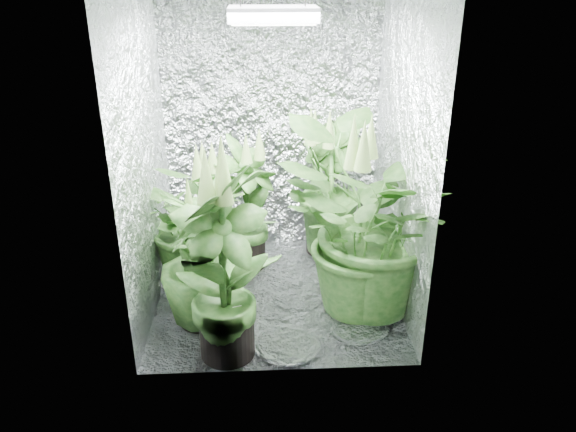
# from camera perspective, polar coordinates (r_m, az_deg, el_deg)

# --- Properties ---
(ground) EXTENTS (1.60, 1.60, 0.00)m
(ground) POSITION_cam_1_polar(r_m,az_deg,el_deg) (3.92, -1.23, -7.87)
(ground) COLOR silver
(ground) RESTS_ON ground
(walls) EXTENTS (1.62, 1.62, 2.00)m
(walls) POSITION_cam_1_polar(r_m,az_deg,el_deg) (3.49, -1.38, 6.13)
(walls) COLOR silver
(walls) RESTS_ON ground
(grow_lamp) EXTENTS (0.50, 0.30, 0.22)m
(grow_lamp) POSITION_cam_1_polar(r_m,az_deg,el_deg) (3.33, -1.53, 19.76)
(grow_lamp) COLOR gray
(grow_lamp) RESTS_ON ceiling
(plant_a) EXTENTS (1.11, 1.11, 1.04)m
(plant_a) POSITION_cam_1_polar(r_m,az_deg,el_deg) (3.87, -9.16, -0.43)
(plant_a) COLOR black
(plant_a) RESTS_ON ground
(plant_b) EXTENTS (0.72, 0.72, 1.06)m
(plant_b) POSITION_cam_1_polar(r_m,az_deg,el_deg) (4.06, -4.25, 1.07)
(plant_b) COLOR black
(plant_b) RESTS_ON ground
(plant_c) EXTENTS (0.67, 0.67, 1.14)m
(plant_c) POSITION_cam_1_polar(r_m,az_deg,el_deg) (4.27, 3.96, 2.76)
(plant_c) COLOR black
(plant_c) RESTS_ON ground
(plant_d) EXTENTS (0.67, 0.67, 0.96)m
(plant_d) POSITION_cam_1_polar(r_m,az_deg,el_deg) (3.47, -9.09, -4.61)
(plant_d) COLOR black
(plant_d) RESTS_ON ground
(plant_e) EXTENTS (1.21, 1.21, 1.32)m
(plant_e) POSITION_cam_1_polar(r_m,az_deg,el_deg) (3.45, 8.25, -0.93)
(plant_e) COLOR black
(plant_e) RESTS_ON ground
(plant_f) EXTENTS (0.86, 0.86, 1.29)m
(plant_f) POSITION_cam_1_polar(r_m,az_deg,el_deg) (3.08, -6.58, -4.86)
(plant_f) COLOR black
(plant_f) RESTS_ON ground
(circulation_fan) EXTENTS (0.17, 0.31, 0.36)m
(circulation_fan) POSITION_cam_1_polar(r_m,az_deg,el_deg) (4.40, 6.34, -1.96)
(circulation_fan) COLOR black
(circulation_fan) RESTS_ON ground
(plant_label) EXTENTS (0.06, 0.04, 0.08)m
(plant_label) POSITION_cam_1_polar(r_m,az_deg,el_deg) (3.20, -5.14, -9.79)
(plant_label) COLOR white
(plant_label) RESTS_ON plant_f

